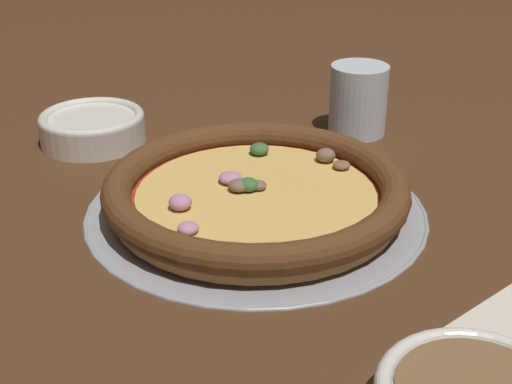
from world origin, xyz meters
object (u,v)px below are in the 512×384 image
(pizza, at_px, (256,191))
(bowl_near, at_px, (93,127))
(drinking_cup, at_px, (358,100))
(pizza_tray, at_px, (256,209))

(pizza, relative_size, bowl_near, 2.39)
(bowl_near, distance_m, drinking_cup, 0.37)
(bowl_near, bearing_deg, pizza_tray, 73.00)
(drinking_cup, bearing_deg, bowl_near, -59.31)
(pizza, xyz_separation_m, bowl_near, (-0.09, -0.29, -0.00))
(pizza_tray, bearing_deg, pizza, -138.62)
(bowl_near, relative_size, drinking_cup, 1.46)
(pizza, bearing_deg, bowl_near, -106.98)
(bowl_near, bearing_deg, pizza, 73.02)
(pizza_tray, bearing_deg, drinking_cup, 174.03)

